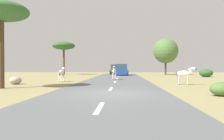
# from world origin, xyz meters

# --- Properties ---
(ground_plane) EXTENTS (90.00, 90.00, 0.00)m
(ground_plane) POSITION_xyz_m (0.00, 0.00, 0.00)
(ground_plane) COLOR #8E8456
(road) EXTENTS (6.00, 64.00, 0.05)m
(road) POSITION_xyz_m (-0.17, 0.00, 0.03)
(road) COLOR #56595B
(road) RESTS_ON ground_plane
(lane_markings) EXTENTS (0.16, 56.00, 0.01)m
(lane_markings) POSITION_xyz_m (-0.17, -1.00, 0.05)
(lane_markings) COLOR silver
(lane_markings) RESTS_ON road
(zebra_0) EXTENTS (0.39, 1.49, 1.40)m
(zebra_0) POSITION_xyz_m (-0.39, 11.57, 0.89)
(zebra_0) COLOR silver
(zebra_0) RESTS_ON road
(zebra_1) EXTENTS (0.42, 1.44, 1.36)m
(zebra_1) POSITION_xyz_m (-4.96, 8.57, 0.81)
(zebra_1) COLOR silver
(zebra_1) RESTS_ON ground_plane
(zebra_2) EXTENTS (1.41, 0.66, 1.37)m
(zebra_2) POSITION_xyz_m (5.09, 5.80, 0.82)
(zebra_2) COLOR silver
(zebra_2) RESTS_ON ground_plane
(car_0) EXTENTS (2.17, 4.41, 1.74)m
(car_0) POSITION_xyz_m (-0.95, 29.07, 0.85)
(car_0) COLOR #476B38
(car_0) RESTS_ON road
(car_1) EXTENTS (2.09, 4.38, 1.74)m
(car_1) POSITION_xyz_m (0.22, 23.35, 0.85)
(car_1) COLOR #1E479E
(car_1) RESTS_ON road
(tree_1) EXTENTS (3.91, 3.91, 5.73)m
(tree_1) POSITION_xyz_m (-9.92, 27.22, 4.97)
(tree_1) COLOR brown
(tree_1) RESTS_ON ground_plane
(tree_2) EXTENTS (4.21, 4.21, 6.17)m
(tree_2) POSITION_xyz_m (7.68, 27.06, 4.06)
(tree_2) COLOR #4C3823
(tree_2) RESTS_ON ground_plane
(tree_3) EXTENTS (3.37, 3.37, 5.34)m
(tree_3) POSITION_xyz_m (-6.96, 2.37, 4.65)
(tree_3) COLOR #4C3823
(tree_3) RESTS_ON ground_plane
(bush_1) EXTENTS (1.77, 1.60, 1.06)m
(bush_1) POSITION_xyz_m (11.56, 19.19, 0.53)
(bush_1) COLOR #2D5628
(bush_1) RESTS_ON ground_plane
(bush_3) EXTENTS (1.06, 0.96, 0.64)m
(bush_3) POSITION_xyz_m (5.05, -0.53, 0.32)
(bush_3) COLOR #4C7038
(bush_3) RESTS_ON ground_plane
(bush_4) EXTENTS (0.87, 0.78, 0.52)m
(bush_4) POSITION_xyz_m (-9.25, 23.51, 0.26)
(bush_4) COLOR #2D5628
(bush_4) RESTS_ON ground_plane
(rock_0) EXTENTS (0.88, 0.96, 0.59)m
(rock_0) POSITION_xyz_m (-7.72, 5.63, 0.30)
(rock_0) COLOR #A89E8C
(rock_0) RESTS_ON ground_plane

